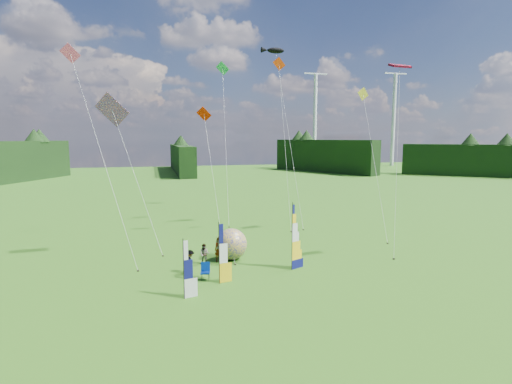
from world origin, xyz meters
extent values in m
plane|color=#396A0E|center=(0.00, 0.00, 0.00)|extent=(220.00, 220.00, 0.00)
sphere|color=navy|center=(-2.33, 6.37, 1.20)|extent=(3.11, 3.11, 2.40)
imported|color=#66594C|center=(-3.34, 6.03, 0.93)|extent=(0.69, 0.46, 1.85)
imported|color=#66594C|center=(-4.48, 5.75, 0.76)|extent=(0.82, 0.64, 1.52)
imported|color=#66594C|center=(-5.69, 4.00, 0.81)|extent=(0.51, 1.09, 1.62)
imported|color=#66594C|center=(-2.94, 6.20, 0.91)|extent=(1.12, 0.60, 1.82)
camera|label=1|loc=(-8.06, -22.85, 9.30)|focal=28.00mm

